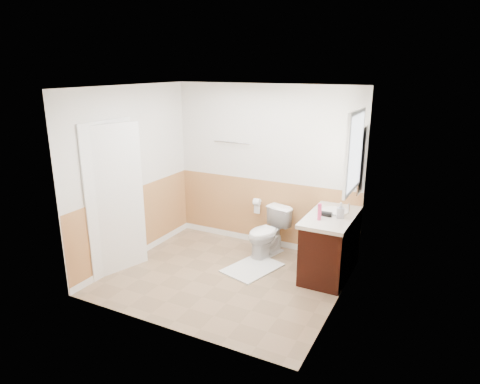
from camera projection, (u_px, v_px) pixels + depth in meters
The scene contains 32 objects.
floor at pixel (225, 277), 5.72m from camera, with size 3.00×3.00×0.00m, color #8C7051.
ceiling at pixel (223, 87), 5.00m from camera, with size 3.00×3.00×0.00m, color white.
wall_back at pixel (265, 167), 6.47m from camera, with size 3.00×3.00×0.00m, color silver.
wall_front at pixel (161, 220), 4.25m from camera, with size 3.00×3.00×0.00m, color silver.
wall_left at pixel (132, 175), 6.01m from camera, with size 3.00×3.00×0.00m, color silver.
wall_right at pixel (342, 205), 4.71m from camera, with size 3.00×3.00×0.00m, color silver.
wainscot_back at pixel (264, 214), 6.67m from camera, with size 3.00×3.00×0.00m, color tan.
wainscot_front at pixel (166, 287), 4.47m from camera, with size 3.00×3.00×0.00m, color tan.
wainscot_left at pixel (136, 225), 6.22m from camera, with size 2.60×2.60×0.00m, color tan.
wainscot_right at pixel (336, 266), 4.93m from camera, with size 2.60×2.60×0.00m, color tan.
toilet at pixel (267, 233), 6.30m from camera, with size 0.40×0.70×0.72m, color white.
bath_mat at pixel (252, 268), 5.96m from camera, with size 0.55×0.80×0.02m, color white.
vanity_cabinet at pixel (330, 246), 5.72m from camera, with size 0.55×1.10×0.80m, color black.
vanity_knob_left at pixel (307, 235), 5.72m from camera, with size 0.03×0.03×0.03m, color #BAB9C0.
vanity_knob_right at pixel (312, 230), 5.89m from camera, with size 0.03×0.03×0.03m, color silver.
countertop at pixel (331, 217), 5.60m from camera, with size 0.60×1.15×0.05m, color beige.
sink_basin at pixel (335, 211), 5.71m from camera, with size 0.36×0.36×0.02m, color white.
faucet at pixel (349, 209), 5.62m from camera, with size 0.02×0.02×0.14m, color #B4B4BA.
lotion_bottle at pixel (319, 212), 5.38m from camera, with size 0.05×0.05×0.22m, color #CF3567.
soap_dispenser at pixel (341, 210), 5.45m from camera, with size 0.09×0.09×0.21m, color #9CA2B0.
hair_dryer_body at pixel (327, 214), 5.52m from camera, with size 0.07×0.07×0.14m, color black.
hair_dryer_handle at pixel (324, 216), 5.55m from camera, with size 0.03×0.03×0.07m, color black.
mirror_panel at pixel (362, 160), 5.57m from camera, with size 0.02×0.35×0.90m, color silver.
window_frame at pixel (354, 152), 5.08m from camera, with size 0.04×0.80×1.00m, color white.
window_glass at pixel (356, 152), 5.07m from camera, with size 0.01×0.70×0.90m, color white.
door at pixel (116, 200), 5.65m from camera, with size 0.05×0.80×2.04m, color white.
door_frame at pixel (112, 199), 5.68m from camera, with size 0.02×0.92×2.10m, color white.
door_knob at pixel (137, 199), 5.93m from camera, with size 0.06×0.06×0.06m, color silver.
towel_bar at pixel (232, 142), 6.57m from camera, with size 0.02×0.02×0.62m, color silver.
tp_holder_bar at pixel (257, 202), 6.61m from camera, with size 0.02×0.02×0.14m, color silver.
tp_roll at pixel (257, 202), 6.61m from camera, with size 0.11×0.11×0.10m, color white.
tp_sheet at pixel (257, 209), 6.64m from camera, with size 0.10×0.01×0.16m, color white.
Camera 1 is at (2.52, -4.50, 2.74)m, focal length 31.67 mm.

